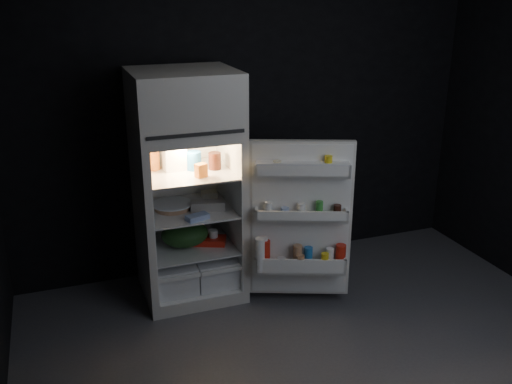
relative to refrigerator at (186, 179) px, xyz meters
name	(u,v)px	position (x,y,z in m)	size (l,w,h in m)	color
floor	(335,368)	(0.63, -1.32, -0.96)	(4.00, 3.40, 0.00)	#4C4C51
wall_back	(248,112)	(0.63, 0.38, 0.39)	(4.00, 0.00, 2.70)	black
refrigerator	(186,179)	(0.00, 0.00, 0.00)	(0.76, 0.71, 1.78)	silver
fridge_door	(300,223)	(0.73, -0.51, -0.27)	(0.74, 0.44, 1.22)	silver
milk_jug	(173,154)	(-0.08, 0.05, 0.19)	(0.16, 0.16, 0.24)	white
mayo_jar	(194,161)	(0.06, -0.01, 0.14)	(0.12, 0.12, 0.14)	#2165B2
jam_jar	(215,161)	(0.21, -0.06, 0.14)	(0.10, 0.10, 0.13)	black
amber_bottle	(154,156)	(-0.22, 0.09, 0.18)	(0.09, 0.09, 0.22)	#CF6621
small_carton	(201,170)	(0.07, -0.21, 0.12)	(0.08, 0.06, 0.10)	orange
egg_carton	(208,206)	(0.13, -0.12, -0.19)	(0.26, 0.10, 0.07)	gray
pie	(172,207)	(-0.12, -0.02, -0.21)	(0.27, 0.27, 0.04)	#A37756
flat_package	(197,217)	(0.01, -0.28, -0.21)	(0.17, 0.08, 0.04)	#7F96C5
wrapped_pkg	(209,194)	(0.22, 0.14, -0.20)	(0.12, 0.10, 0.05)	beige
produce_bag	(185,234)	(-0.04, -0.06, -0.43)	(0.37, 0.31, 0.20)	#193815
yogurt_tray	(209,241)	(0.14, -0.09, -0.50)	(0.27, 0.14, 0.05)	red
small_can_red	(201,226)	(0.14, 0.16, -0.48)	(0.06, 0.06, 0.09)	red
small_can_silver	(207,227)	(0.19, 0.14, -0.48)	(0.08, 0.08, 0.09)	silver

